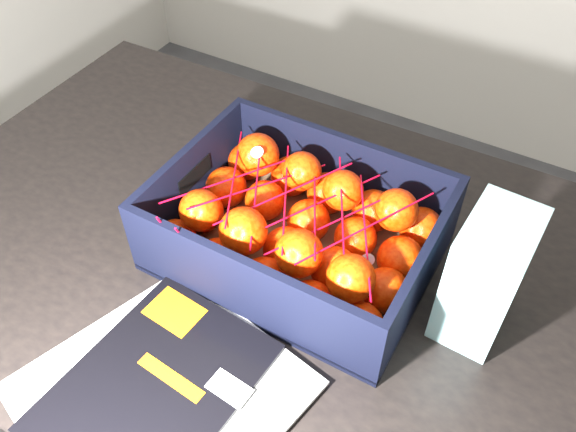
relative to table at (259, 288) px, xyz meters
The scene contains 7 objects.
room_shell 0.75m from the table, 43.83° to the right, with size 3.54×3.54×2.50m.
table is the anchor object (origin of this frame).
magazine_stack 0.29m from the table, 85.25° to the right, with size 0.37×0.33×0.02m.
produce_crate 0.15m from the table, 22.13° to the left, with size 0.40×0.30×0.13m.
clementine_heap 0.17m from the table, 20.73° to the left, with size 0.38×0.28×0.12m.
mesh_net 0.22m from the table, 14.32° to the left, with size 0.33×0.26×0.09m.
retail_carton 0.38m from the table, ahead, with size 0.08×0.13×0.19m, color white.
Camera 1 is at (0.02, -0.19, 1.45)m, focal length 36.82 mm.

